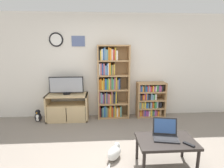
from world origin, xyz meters
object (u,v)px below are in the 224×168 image
(laptop, at_px, (165,133))
(tv_stand, at_px, (68,107))
(penguin_figurine, at_px, (38,116))
(remote_near_laptop, at_px, (189,144))
(television, at_px, (66,85))
(bookshelf_tall, at_px, (111,83))
(coffee_table, at_px, (166,143))
(cat, at_px, (115,152))
(bookshelf_short, at_px, (150,100))

(laptop, bearing_deg, tv_stand, 146.17)
(tv_stand, height_order, penguin_figurine, tv_stand)
(laptop, xyz_separation_m, remote_near_laptop, (0.25, -0.23, -0.06))
(television, xyz_separation_m, bookshelf_tall, (1.09, 0.09, 0.02))
(coffee_table, distance_m, remote_near_laptop, 0.31)
(tv_stand, bearing_deg, penguin_figurine, -175.05)
(television, relative_size, cat, 1.59)
(remote_near_laptop, relative_size, cat, 0.30)
(bookshelf_tall, distance_m, cat, 1.92)
(bookshelf_short, relative_size, coffee_table, 1.08)
(bookshelf_tall, relative_size, penguin_figurine, 6.04)
(bookshelf_short, bearing_deg, tv_stand, -176.86)
(television, distance_m, coffee_table, 2.65)
(remote_near_laptop, height_order, cat, remote_near_laptop)
(tv_stand, height_order, television, television)
(bookshelf_short, distance_m, laptop, 1.94)
(tv_stand, xyz_separation_m, bookshelf_short, (2.09, 0.11, 0.11))
(bookshelf_short, relative_size, laptop, 2.20)
(coffee_table, xyz_separation_m, laptop, (0.01, 0.08, 0.12))
(tv_stand, relative_size, television, 1.22)
(tv_stand, bearing_deg, coffee_table, -46.49)
(cat, bearing_deg, tv_stand, 157.68)
(laptop, relative_size, penguin_figurine, 1.36)
(bookshelf_tall, bearing_deg, penguin_figurine, -174.19)
(television, height_order, bookshelf_short, television)
(television, bearing_deg, tv_stand, -81.84)
(bookshelf_tall, bearing_deg, bookshelf_short, -0.35)
(laptop, distance_m, remote_near_laptop, 0.35)
(television, relative_size, remote_near_laptop, 5.23)
(laptop, xyz_separation_m, cat, (-0.75, 0.17, -0.40))
(cat, height_order, penguin_figurine, penguin_figurine)
(bookshelf_short, height_order, coffee_table, bookshelf_short)
(laptop, bearing_deg, penguin_figurine, 156.48)
(bookshelf_short, distance_m, penguin_figurine, 2.82)
(tv_stand, bearing_deg, laptop, -45.12)
(tv_stand, distance_m, bookshelf_short, 2.10)
(bookshelf_short, distance_m, coffee_table, 2.01)
(television, height_order, bookshelf_tall, bookshelf_tall)
(television, distance_m, cat, 2.10)
(tv_stand, height_order, remote_near_laptop, tv_stand)
(bookshelf_short, bearing_deg, television, -177.75)
(remote_near_laptop, bearing_deg, penguin_figurine, 108.43)
(laptop, height_order, cat, laptop)
(cat, bearing_deg, bookshelf_short, 93.99)
(tv_stand, relative_size, bookshelf_tall, 0.54)
(television, relative_size, coffee_table, 0.96)
(cat, bearing_deg, coffee_table, 16.81)
(laptop, bearing_deg, cat, 178.65)
(television, height_order, cat, television)
(coffee_table, bearing_deg, laptop, 82.01)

